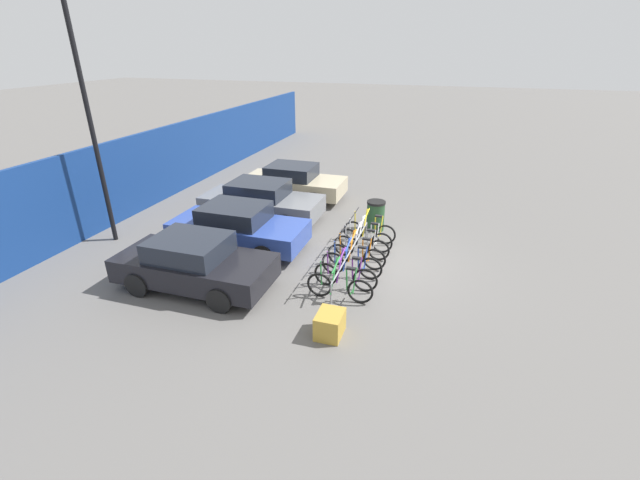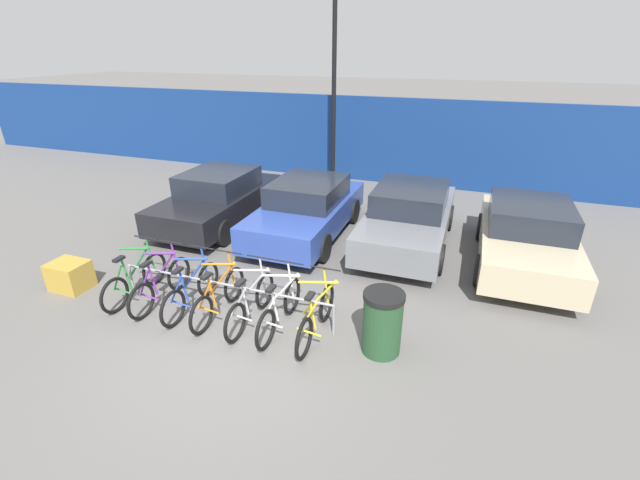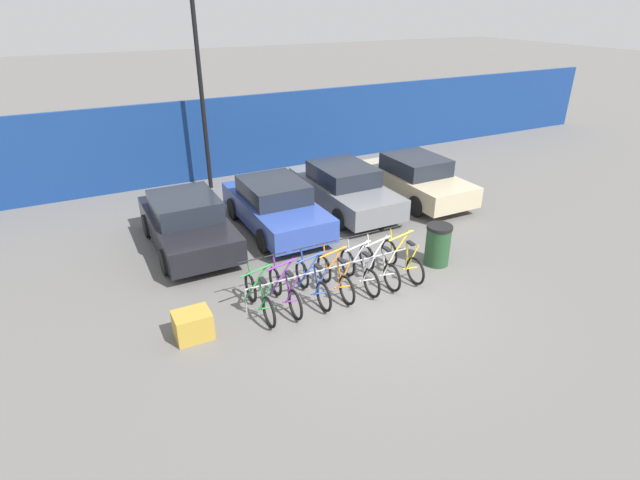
# 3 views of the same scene
# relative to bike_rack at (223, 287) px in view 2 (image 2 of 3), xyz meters

# --- Properties ---
(ground_plane) EXTENTS (120.00, 120.00, 0.00)m
(ground_plane) POSITION_rel_bike_rack_xyz_m (0.58, -0.68, -0.49)
(ground_plane) COLOR #605E5B
(hoarding_wall) EXTENTS (36.00, 0.16, 2.83)m
(hoarding_wall) POSITION_rel_bike_rack_xyz_m (0.58, 8.82, 0.92)
(hoarding_wall) COLOR navy
(hoarding_wall) RESTS_ON ground
(bike_rack) EXTENTS (4.15, 0.04, 0.57)m
(bike_rack) POSITION_rel_bike_rack_xyz_m (0.00, 0.00, 0.00)
(bike_rack) COLOR gray
(bike_rack) RESTS_ON ground
(bicycle_green) EXTENTS (0.68, 1.71, 1.05)m
(bicycle_green) POSITION_rel_bike_rack_xyz_m (-1.80, -0.15, -0.11)
(bicycle_green) COLOR black
(bicycle_green) RESTS_ON ground
(bicycle_purple) EXTENTS (0.68, 1.71, 1.05)m
(bicycle_purple) POSITION_rel_bike_rack_xyz_m (-1.23, -0.15, -0.11)
(bicycle_purple) COLOR black
(bicycle_purple) RESTS_ON ground
(bicycle_blue) EXTENTS (0.68, 1.71, 1.05)m
(bicycle_blue) POSITION_rel_bike_rack_xyz_m (-0.57, -0.15, -0.11)
(bicycle_blue) COLOR black
(bicycle_blue) RESTS_ON ground
(bicycle_orange) EXTENTS (0.68, 1.71, 1.05)m
(bicycle_orange) POSITION_rel_bike_rack_xyz_m (-0.01, -0.15, -0.11)
(bicycle_orange) COLOR black
(bicycle_orange) RESTS_ON ground
(bicycle_silver) EXTENTS (0.68, 1.71, 1.05)m
(bicycle_silver) POSITION_rel_bike_rack_xyz_m (0.62, -0.15, -0.11)
(bicycle_silver) COLOR black
(bicycle_silver) RESTS_ON ground
(bicycle_white) EXTENTS (0.68, 1.71, 1.05)m
(bicycle_white) POSITION_rel_bike_rack_xyz_m (1.16, -0.15, -0.11)
(bicycle_white) COLOR black
(bicycle_white) RESTS_ON ground
(bicycle_yellow) EXTENTS (0.68, 1.71, 1.05)m
(bicycle_yellow) POSITION_rel_bike_rack_xyz_m (1.80, -0.15, -0.11)
(bicycle_yellow) COLOR black
(bicycle_yellow) RESTS_ON ground
(car_black) EXTENTS (1.91, 4.05, 1.40)m
(car_black) POSITION_rel_bike_rack_xyz_m (-2.33, 3.62, 0.20)
(car_black) COLOR black
(car_black) RESTS_ON ground
(car_blue) EXTENTS (1.91, 4.17, 1.40)m
(car_blue) POSITION_rel_bike_rack_xyz_m (0.16, 3.66, 0.20)
(car_blue) COLOR #2D479E
(car_blue) RESTS_ON ground
(car_grey) EXTENTS (1.91, 4.30, 1.40)m
(car_grey) POSITION_rel_bike_rack_xyz_m (2.60, 4.00, 0.20)
(car_grey) COLOR slate
(car_grey) RESTS_ON ground
(car_beige) EXTENTS (1.91, 4.08, 1.40)m
(car_beige) POSITION_rel_bike_rack_xyz_m (5.12, 3.72, 0.20)
(car_beige) COLOR #C1B28E
(car_beige) RESTS_ON ground
(lamp_post) EXTENTS (0.24, 0.44, 7.64)m
(lamp_post) POSITION_rel_bike_rack_xyz_m (-0.54, 7.83, 3.69)
(lamp_post) COLOR black
(lamp_post) RESTS_ON ground
(trash_bin) EXTENTS (0.63, 0.63, 1.03)m
(trash_bin) POSITION_rel_bike_rack_xyz_m (2.87, -0.14, 0.03)
(trash_bin) COLOR #234728
(trash_bin) RESTS_ON ground
(cargo_crate) EXTENTS (0.70, 0.56, 0.55)m
(cargo_crate) POSITION_rel_bike_rack_xyz_m (-3.25, -0.33, -0.22)
(cargo_crate) COLOR #B28C33
(cargo_crate) RESTS_ON ground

